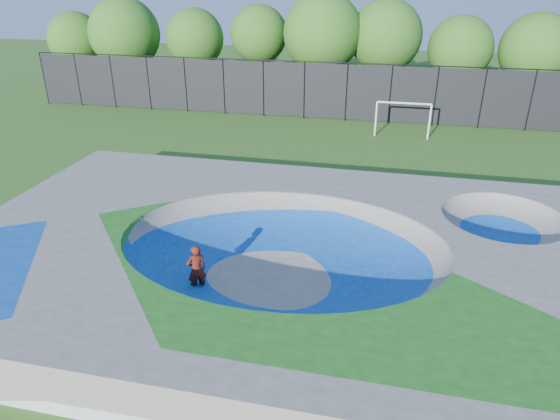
% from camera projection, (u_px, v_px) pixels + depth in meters
% --- Properties ---
extents(ground, '(120.00, 120.00, 0.00)m').
position_uv_depth(ground, '(282.00, 277.00, 17.17)').
color(ground, '#2C5818').
rests_on(ground, ground).
extents(skate_deck, '(22.00, 14.00, 1.50)m').
position_uv_depth(skate_deck, '(282.00, 258.00, 16.85)').
color(skate_deck, gray).
rests_on(skate_deck, ground).
extents(skater, '(0.75, 0.73, 1.74)m').
position_uv_depth(skater, '(196.00, 270.00, 15.98)').
color(skater, '#A8280D').
rests_on(skater, ground).
extents(skateboard, '(0.78, 0.59, 0.05)m').
position_uv_depth(skateboard, '(198.00, 292.00, 16.34)').
color(skateboard, black).
rests_on(skateboard, ground).
extents(soccer_goal, '(3.43, 0.12, 2.27)m').
position_uv_depth(soccer_goal, '(403.00, 113.00, 31.31)').
color(soccer_goal, white).
rests_on(soccer_goal, ground).
extents(fence, '(48.09, 0.09, 4.04)m').
position_uv_depth(fence, '(347.00, 91.00, 34.82)').
color(fence, black).
rests_on(fence, ground).
extents(treeline, '(52.08, 7.82, 8.48)m').
position_uv_depth(treeline, '(350.00, 39.00, 38.00)').
color(treeline, '#3F271F').
rests_on(treeline, ground).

